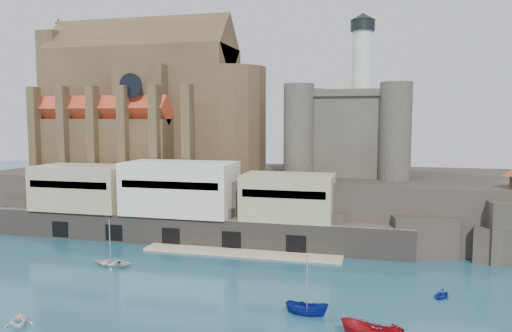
{
  "coord_description": "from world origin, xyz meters",
  "views": [
    {
      "loc": [
        22.14,
        -51.94,
        20.13
      ],
      "look_at": [
        0.68,
        32.0,
        11.82
      ],
      "focal_mm": 35.0,
      "sensor_mm": 36.0,
      "label": 1
    }
  ],
  "objects_px": {
    "boat_2": "(307,315)",
    "castle_keep": "(349,128)",
    "boat_1": "(19,325)",
    "church": "(150,108)"
  },
  "relations": [
    {
      "from": "boat_1",
      "to": "church",
      "type": "bearing_deg",
      "value": 66.44
    },
    {
      "from": "castle_keep",
      "to": "boat_1",
      "type": "xyz_separation_m",
      "value": [
        -28.09,
        -53.17,
        -18.31
      ]
    },
    {
      "from": "castle_keep",
      "to": "boat_2",
      "type": "bearing_deg",
      "value": -91.5
    },
    {
      "from": "church",
      "to": "castle_keep",
      "type": "relative_size",
      "value": 1.6
    },
    {
      "from": "boat_1",
      "to": "boat_2",
      "type": "distance_m",
      "value": 28.54
    },
    {
      "from": "boat_2",
      "to": "castle_keep",
      "type": "bearing_deg",
      "value": 2.14
    },
    {
      "from": "castle_keep",
      "to": "boat_2",
      "type": "xyz_separation_m",
      "value": [
        -1.14,
        -43.75,
        -18.31
      ]
    },
    {
      "from": "boat_1",
      "to": "boat_2",
      "type": "relative_size",
      "value": 0.77
    },
    {
      "from": "boat_1",
      "to": "castle_keep",
      "type": "bearing_deg",
      "value": 25.93
    },
    {
      "from": "boat_2",
      "to": "church",
      "type": "bearing_deg",
      "value": 44.9
    }
  ]
}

